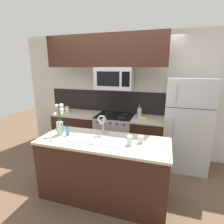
{
  "coord_description": "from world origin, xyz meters",
  "views": [
    {
      "loc": [
        0.98,
        -2.49,
        1.91
      ],
      "look_at": [
        0.13,
        0.27,
        1.16
      ],
      "focal_mm": 28.0,
      "sensor_mm": 36.0,
      "label": 1
    }
  ],
  "objects_px": {
    "storage_jar_tall": "(62,108)",
    "banana_bunch": "(144,118)",
    "drinking_glass": "(130,140)",
    "french_press": "(139,112)",
    "flower_vase": "(60,124)",
    "spare_glass": "(141,139)",
    "refrigerator": "(186,124)",
    "storage_jar_medium": "(67,109)",
    "microwave": "(115,78)",
    "sink_faucet": "(102,122)",
    "stove_range": "(115,136)",
    "dish_soap_bottle": "(68,131)"
  },
  "relations": [
    {
      "from": "dish_soap_bottle",
      "to": "stove_range",
      "type": "bearing_deg",
      "value": 72.82
    },
    {
      "from": "drinking_glass",
      "to": "spare_glass",
      "type": "bearing_deg",
      "value": 38.25
    },
    {
      "from": "banana_bunch",
      "to": "drinking_glass",
      "type": "distance_m",
      "value": 1.23
    },
    {
      "from": "microwave",
      "to": "dish_soap_bottle",
      "type": "xyz_separation_m",
      "value": [
        -0.38,
        -1.21,
        -0.71
      ]
    },
    {
      "from": "drinking_glass",
      "to": "flower_vase",
      "type": "height_order",
      "value": "flower_vase"
    },
    {
      "from": "storage_jar_medium",
      "to": "dish_soap_bottle",
      "type": "height_order",
      "value": "dish_soap_bottle"
    },
    {
      "from": "refrigerator",
      "to": "storage_jar_tall",
      "type": "height_order",
      "value": "refrigerator"
    },
    {
      "from": "banana_bunch",
      "to": "storage_jar_medium",
      "type": "bearing_deg",
      "value": 178.2
    },
    {
      "from": "spare_glass",
      "to": "stove_range",
      "type": "bearing_deg",
      "value": 120.91
    },
    {
      "from": "sink_faucet",
      "to": "dish_soap_bottle",
      "type": "bearing_deg",
      "value": -160.42
    },
    {
      "from": "flower_vase",
      "to": "microwave",
      "type": "bearing_deg",
      "value": 67.5
    },
    {
      "from": "drinking_glass",
      "to": "microwave",
      "type": "bearing_deg",
      "value": 114.55
    },
    {
      "from": "storage_jar_tall",
      "to": "french_press",
      "type": "xyz_separation_m",
      "value": [
        1.77,
        0.06,
        0.01
      ]
    },
    {
      "from": "refrigerator",
      "to": "french_press",
      "type": "xyz_separation_m",
      "value": [
        -0.9,
        0.04,
        0.15
      ]
    },
    {
      "from": "storage_jar_tall",
      "to": "banana_bunch",
      "type": "xyz_separation_m",
      "value": [
        1.88,
        -0.06,
        -0.07
      ]
    },
    {
      "from": "french_press",
      "to": "flower_vase",
      "type": "height_order",
      "value": "flower_vase"
    },
    {
      "from": "french_press",
      "to": "spare_glass",
      "type": "bearing_deg",
      "value": -80.63
    },
    {
      "from": "french_press",
      "to": "flower_vase",
      "type": "xyz_separation_m",
      "value": [
        -1.01,
        -1.3,
        0.07
      ]
    },
    {
      "from": "spare_glass",
      "to": "flower_vase",
      "type": "relative_size",
      "value": 0.21
    },
    {
      "from": "storage_jar_tall",
      "to": "sink_faucet",
      "type": "bearing_deg",
      "value": -37.53
    },
    {
      "from": "microwave",
      "to": "banana_bunch",
      "type": "relative_size",
      "value": 3.9
    },
    {
      "from": "flower_vase",
      "to": "storage_jar_medium",
      "type": "bearing_deg",
      "value": 117.15
    },
    {
      "from": "storage_jar_tall",
      "to": "drinking_glass",
      "type": "height_order",
      "value": "storage_jar_tall"
    },
    {
      "from": "stove_range",
      "to": "storage_jar_medium",
      "type": "distance_m",
      "value": 1.24
    },
    {
      "from": "refrigerator",
      "to": "drinking_glass",
      "type": "height_order",
      "value": "refrigerator"
    },
    {
      "from": "refrigerator",
      "to": "banana_bunch",
      "type": "relative_size",
      "value": 9.04
    },
    {
      "from": "drinking_glass",
      "to": "storage_jar_medium",
      "type": "bearing_deg",
      "value": 143.18
    },
    {
      "from": "storage_jar_tall",
      "to": "banana_bunch",
      "type": "relative_size",
      "value": 0.94
    },
    {
      "from": "storage_jar_medium",
      "to": "spare_glass",
      "type": "distance_m",
      "value": 2.19
    },
    {
      "from": "storage_jar_medium",
      "to": "french_press",
      "type": "relative_size",
      "value": 0.48
    },
    {
      "from": "refrigerator",
      "to": "storage_jar_medium",
      "type": "relative_size",
      "value": 13.59
    },
    {
      "from": "storage_jar_tall",
      "to": "flower_vase",
      "type": "height_order",
      "value": "flower_vase"
    },
    {
      "from": "sink_faucet",
      "to": "dish_soap_bottle",
      "type": "height_order",
      "value": "sink_faucet"
    },
    {
      "from": "storage_jar_tall",
      "to": "storage_jar_medium",
      "type": "bearing_deg",
      "value": -0.66
    },
    {
      "from": "stove_range",
      "to": "dish_soap_bottle",
      "type": "relative_size",
      "value": 5.64
    },
    {
      "from": "drinking_glass",
      "to": "sink_faucet",
      "type": "bearing_deg",
      "value": 153.89
    },
    {
      "from": "storage_jar_medium",
      "to": "french_press",
      "type": "distance_m",
      "value": 1.64
    },
    {
      "from": "microwave",
      "to": "dish_soap_bottle",
      "type": "relative_size",
      "value": 4.51
    },
    {
      "from": "microwave",
      "to": "banana_bunch",
      "type": "xyz_separation_m",
      "value": [
        0.62,
        -0.04,
        -0.76
      ]
    },
    {
      "from": "refrigerator",
      "to": "storage_jar_medium",
      "type": "xyz_separation_m",
      "value": [
        -2.53,
        -0.02,
        0.11
      ]
    },
    {
      "from": "stove_range",
      "to": "banana_bunch",
      "type": "height_order",
      "value": "banana_bunch"
    },
    {
      "from": "storage_jar_tall",
      "to": "flower_vase",
      "type": "xyz_separation_m",
      "value": [
        0.76,
        -1.23,
        0.08
      ]
    },
    {
      "from": "storage_jar_tall",
      "to": "spare_glass",
      "type": "distance_m",
      "value": 2.3
    },
    {
      "from": "flower_vase",
      "to": "storage_jar_tall",
      "type": "bearing_deg",
      "value": 121.65
    },
    {
      "from": "sink_faucet",
      "to": "banana_bunch",
      "type": "bearing_deg",
      "value": 63.0
    },
    {
      "from": "stove_range",
      "to": "spare_glass",
      "type": "height_order",
      "value": "spare_glass"
    },
    {
      "from": "refrigerator",
      "to": "banana_bunch",
      "type": "bearing_deg",
      "value": -174.17
    },
    {
      "from": "microwave",
      "to": "french_press",
      "type": "xyz_separation_m",
      "value": [
        0.5,
        0.08,
        -0.68
      ]
    },
    {
      "from": "sink_faucet",
      "to": "stove_range",
      "type": "bearing_deg",
      "value": 95.85
    },
    {
      "from": "refrigerator",
      "to": "storage_jar_medium",
      "type": "height_order",
      "value": "refrigerator"
    }
  ]
}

